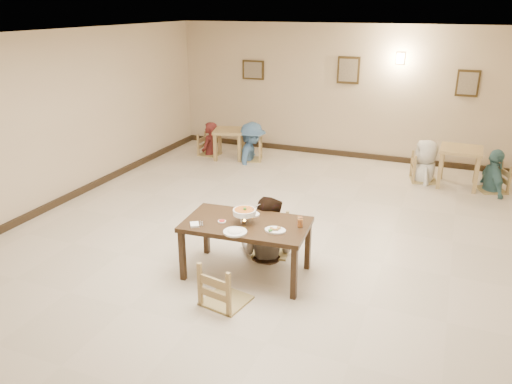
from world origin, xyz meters
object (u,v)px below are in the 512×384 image
at_px(main_diner, 267,197).
at_px(main_table, 246,228).
at_px(bg_table_left, 229,135).
at_px(bg_diner_c, 428,140).
at_px(bg_chair_ll, 209,135).
at_px(bg_table_right, 461,155).
at_px(bg_chair_lr, 252,140).
at_px(chair_near, 225,263).
at_px(bg_diner_a, 209,122).
at_px(drink_glass, 300,222).
at_px(bg_diner_d, 498,150).
at_px(chair_far, 271,219).
at_px(bg_chair_rl, 426,156).
at_px(curry_warmer, 244,212).
at_px(bg_diner_b, 252,123).
at_px(bg_chair_rr, 495,166).

bearing_deg(main_diner, main_table, 92.05).
bearing_deg(bg_table_left, bg_diner_c, 0.44).
bearing_deg(bg_chair_ll, bg_table_right, -91.29).
bearing_deg(bg_diner_c, bg_chair_lr, -102.53).
height_order(chair_near, bg_diner_a, bg_diner_a).
xyz_separation_m(main_table, drink_glass, (0.69, 0.13, 0.14)).
height_order(bg_table_left, bg_chair_lr, bg_chair_lr).
bearing_deg(bg_chair_lr, bg_diner_a, -106.65).
bearing_deg(bg_table_right, bg_diner_d, -3.85).
relative_size(chair_far, bg_diner_a, 0.67).
bearing_deg(bg_diner_c, drink_glass, -26.91).
xyz_separation_m(chair_near, bg_diner_a, (-3.04, 5.54, 0.26)).
bearing_deg(bg_diner_d, main_table, 127.36).
relative_size(drink_glass, bg_chair_rl, 0.13).
distance_m(bg_table_right, bg_diner_d, 0.66).
bearing_deg(main_table, bg_chair_rl, 64.41).
relative_size(drink_glass, bg_chair_lr, 0.15).
bearing_deg(drink_glass, bg_chair_lr, 119.02).
distance_m(drink_glass, bg_chair_rl, 4.83).
xyz_separation_m(bg_chair_rl, bg_diner_c, (0.00, 0.00, 0.32)).
relative_size(chair_far, curry_warmer, 3.20).
xyz_separation_m(bg_diner_b, bg_diner_d, (5.07, -0.12, -0.06)).
height_order(bg_table_left, bg_table_right, bg_table_right).
xyz_separation_m(curry_warmer, bg_chair_rl, (1.90, 4.83, -0.37)).
xyz_separation_m(bg_chair_ll, bg_diner_c, (4.90, -0.03, 0.38)).
distance_m(bg_table_right, bg_diner_b, 4.44).
bearing_deg(chair_far, chair_near, -103.67).
bearing_deg(bg_diner_c, main_table, -33.93).
bearing_deg(bg_diner_c, bg_table_left, -102.00).
xyz_separation_m(main_diner, bg_chair_ll, (-3.05, 4.21, -0.40)).
bearing_deg(bg_chair_rr, bg_diner_a, -113.16).
bearing_deg(bg_diner_d, bg_diner_c, 66.30).
relative_size(main_table, bg_diner_b, 0.94).
bearing_deg(drink_glass, bg_diner_d, 61.49).
height_order(bg_table_left, bg_chair_rr, bg_chair_rr).
bearing_deg(bg_table_right, bg_diner_a, 179.00).
height_order(chair_far, main_diner, main_diner).
distance_m(chair_near, curry_warmer, 0.78).
xyz_separation_m(bg_chair_lr, bg_chair_rr, (5.07, -0.12, 0.03)).
bearing_deg(bg_diner_c, chair_far, -36.21).
height_order(main_diner, curry_warmer, main_diner).
distance_m(curry_warmer, bg_table_right, 5.41).
distance_m(bg_chair_lr, bg_diner_d, 5.09).
relative_size(main_table, curry_warmer, 5.04).
xyz_separation_m(bg_chair_ll, bg_diner_a, (0.00, 0.00, 0.31)).
bearing_deg(main_diner, bg_chair_lr, -58.64).
height_order(bg_diner_c, bg_diner_d, bg_diner_c).
relative_size(curry_warmer, bg_chair_rl, 0.31).
distance_m(chair_far, bg_diner_c, 4.49).
bearing_deg(main_table, drink_glass, 6.79).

